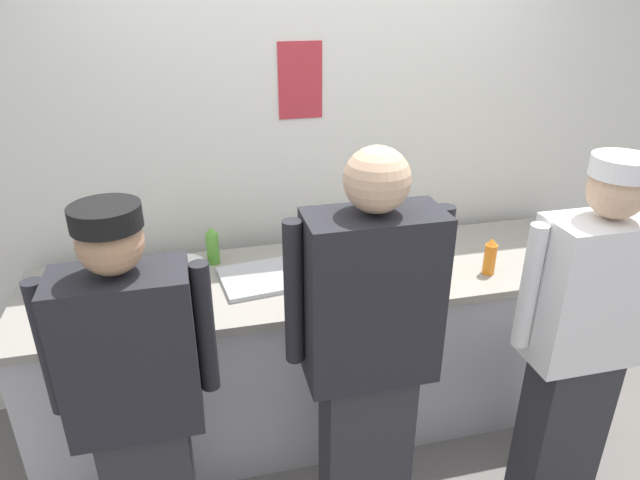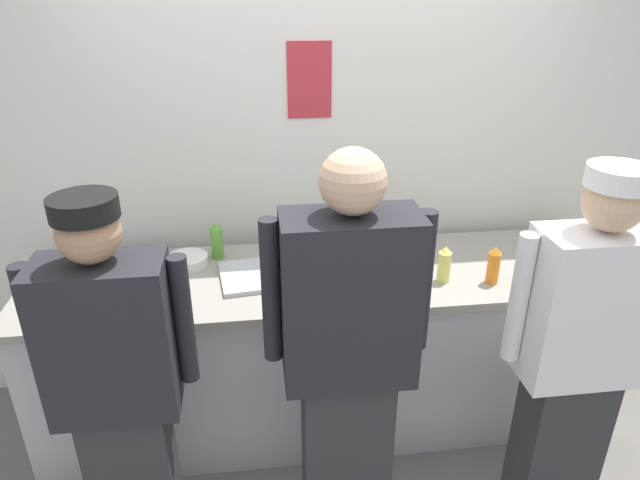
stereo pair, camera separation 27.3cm
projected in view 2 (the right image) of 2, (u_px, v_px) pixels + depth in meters
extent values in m
plane|color=slate|center=(343.00, 469.00, 2.81)|extent=(9.00, 9.00, 0.00)
cube|color=silver|center=(320.00, 142.00, 3.02)|extent=(4.69, 0.10, 2.85)
cube|color=#B72D38|center=(309.00, 80.00, 2.83)|extent=(0.22, 0.01, 0.38)
cube|color=#B2B2B7|center=(332.00, 350.00, 2.99)|extent=(2.93, 0.70, 0.86)
cube|color=gray|center=(333.00, 276.00, 2.80)|extent=(2.99, 0.76, 0.04)
cube|color=#2D2D33|center=(136.00, 480.00, 2.28)|extent=(0.32, 0.20, 0.77)
cube|color=#232328|center=(109.00, 339.00, 1.98)|extent=(0.45, 0.24, 0.61)
cylinder|color=#232328|center=(34.00, 331.00, 1.98)|extent=(0.07, 0.07, 0.52)
cylinder|color=#232328|center=(184.00, 320.00, 2.04)|extent=(0.07, 0.07, 0.52)
sphere|color=tan|center=(88.00, 233.00, 1.81)|extent=(0.21, 0.21, 0.21)
cylinder|color=black|center=(83.00, 207.00, 1.77)|extent=(0.22, 0.22, 0.07)
cube|color=#2D2D33|center=(346.00, 455.00, 2.35)|extent=(0.35, 0.20, 0.84)
cube|color=#232328|center=(350.00, 300.00, 2.03)|extent=(0.49, 0.24, 0.67)
cylinder|color=#232328|center=(271.00, 292.00, 2.02)|extent=(0.07, 0.07, 0.57)
cylinder|color=#232328|center=(423.00, 282.00, 2.08)|extent=(0.07, 0.07, 0.57)
sphere|color=tan|center=(353.00, 181.00, 1.83)|extent=(0.23, 0.23, 0.23)
cube|color=#2D2D33|center=(556.00, 447.00, 2.42)|extent=(0.33, 0.20, 0.79)
cube|color=white|center=(589.00, 307.00, 2.12)|extent=(0.46, 0.24, 0.63)
cylinder|color=white|center=(519.00, 299.00, 2.11)|extent=(0.07, 0.07, 0.53)
sphere|color=tan|center=(614.00, 202.00, 1.94)|extent=(0.21, 0.21, 0.21)
cylinder|color=white|center=(620.00, 177.00, 1.90)|extent=(0.22, 0.22, 0.07)
cylinder|color=white|center=(188.00, 263.00, 2.86)|extent=(0.20, 0.20, 0.01)
cylinder|color=white|center=(188.00, 261.00, 2.85)|extent=(0.20, 0.20, 0.01)
cylinder|color=white|center=(188.00, 259.00, 2.85)|extent=(0.20, 0.20, 0.01)
cylinder|color=white|center=(187.00, 257.00, 2.84)|extent=(0.20, 0.20, 0.01)
cylinder|color=#B7BABF|center=(373.00, 261.00, 2.76)|extent=(0.33, 0.33, 0.12)
cube|color=#B7BABF|center=(276.00, 273.00, 2.76)|extent=(0.57, 0.39, 0.02)
cylinder|color=#56A333|center=(217.00, 243.00, 2.90)|extent=(0.06, 0.06, 0.16)
cone|color=#56A333|center=(216.00, 226.00, 2.86)|extent=(0.05, 0.05, 0.04)
cylinder|color=orange|center=(493.00, 268.00, 2.66)|extent=(0.06, 0.06, 0.16)
cone|color=orange|center=(496.00, 250.00, 2.62)|extent=(0.05, 0.05, 0.04)
cylinder|color=#E5E066|center=(444.00, 267.00, 2.68)|extent=(0.06, 0.06, 0.15)
cone|color=#E5E066|center=(446.00, 250.00, 2.64)|extent=(0.05, 0.05, 0.04)
cylinder|color=white|center=(107.00, 261.00, 2.84)|extent=(0.10, 0.10, 0.05)
cylinder|color=#5B932D|center=(106.00, 258.00, 2.84)|extent=(0.09, 0.09, 0.01)
cylinder|color=white|center=(413.00, 254.00, 2.93)|extent=(0.10, 0.10, 0.04)
cylinder|color=orange|center=(413.00, 251.00, 2.92)|extent=(0.09, 0.09, 0.01)
cylinder|color=white|center=(576.00, 256.00, 2.85)|extent=(0.09, 0.09, 0.09)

